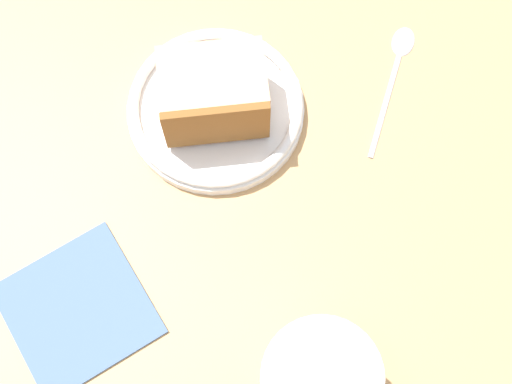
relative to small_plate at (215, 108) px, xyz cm
name	(u,v)px	position (x,y,z in cm)	size (l,w,h in cm)	color
ground_plane	(238,174)	(5.39, 0.06, -2.39)	(145.35, 145.35, 2.86)	tan
small_plate	(215,108)	(0.00, 0.00, 0.00)	(15.04, 15.04, 1.93)	white
cake_slice	(213,94)	(0.26, -0.07, 3.15)	(8.21, 9.73, 6.12)	brown
tea_mug	(320,383)	(24.30, -0.62, 3.45)	(9.09, 9.10, 8.65)	white
teaspoon	(398,62)	(1.11, 16.56, -0.61)	(11.14, 9.09, 0.80)	silver
folded_napkin	(77,309)	(12.21, -15.80, -0.66)	(10.43, 10.41, 0.60)	slate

